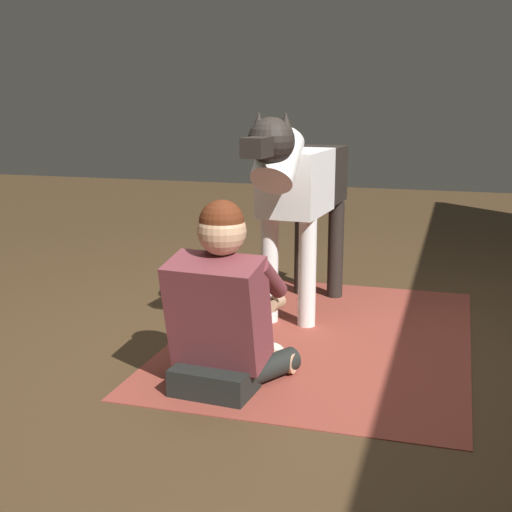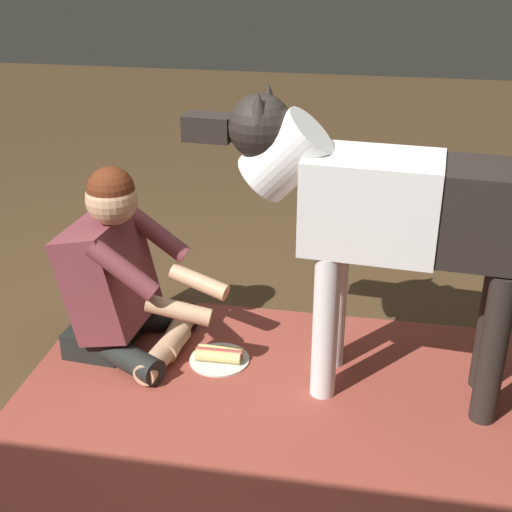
# 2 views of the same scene
# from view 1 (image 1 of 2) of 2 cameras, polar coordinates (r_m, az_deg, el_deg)

# --- Properties ---
(ground_plane) EXTENTS (12.70, 12.70, 0.00)m
(ground_plane) POSITION_cam_1_polar(r_m,az_deg,el_deg) (3.48, 1.64, -7.98)
(ground_plane) COLOR #47331E
(area_rug) EXTENTS (2.09, 1.49, 0.01)m
(area_rug) POSITION_cam_1_polar(r_m,az_deg,el_deg) (3.71, 5.61, -6.58)
(area_rug) COLOR brown
(area_rug) RESTS_ON ground
(person_sitting_on_floor) EXTENTS (0.69, 0.58, 0.83)m
(person_sitting_on_floor) POSITION_cam_1_polar(r_m,az_deg,el_deg) (3.01, -2.72, -4.56)
(person_sitting_on_floor) COLOR black
(person_sitting_on_floor) RESTS_ON ground
(large_dog) EXTENTS (1.44, 0.37, 1.17)m
(large_dog) POSITION_cam_1_polar(r_m,az_deg,el_deg) (3.91, 3.59, 5.68)
(large_dog) COLOR silver
(large_dog) RESTS_ON ground
(hot_dog_on_plate) EXTENTS (0.25, 0.25, 0.06)m
(hot_dog_on_plate) POSITION_cam_1_polar(r_m,az_deg,el_deg) (3.49, 0.17, -7.47)
(hot_dog_on_plate) COLOR silver
(hot_dog_on_plate) RESTS_ON ground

